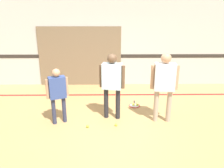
% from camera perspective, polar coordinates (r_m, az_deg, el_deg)
% --- Properties ---
extents(ground_plane, '(16.00, 16.00, 0.00)m').
position_cam_1_polar(ground_plane, '(5.22, -1.25, -9.93)').
color(ground_plane, tan).
extents(wall_back, '(16.00, 0.07, 3.20)m').
position_cam_1_polar(wall_back, '(7.56, -1.16, 11.61)').
color(wall_back, beige).
rests_on(wall_back, ground_plane).
extents(wall_panel, '(2.82, 0.05, 2.03)m').
position_cam_1_polar(wall_panel, '(7.66, -8.35, 7.09)').
color(wall_panel, '#756047').
rests_on(wall_panel, ground_plane).
extents(floor_stripe, '(14.40, 0.10, 0.01)m').
position_cam_1_polar(floor_stripe, '(6.85, -1.13, -2.83)').
color(floor_stripe, red).
rests_on(floor_stripe, ground_plane).
extents(person_instructor, '(0.59, 0.33, 1.58)m').
position_cam_1_polar(person_instructor, '(5.07, -0.00, 1.16)').
color(person_instructor, '#232328').
rests_on(person_instructor, ground_plane).
extents(person_student_left, '(0.46, 0.33, 1.30)m').
position_cam_1_polar(person_student_left, '(5.03, -14.07, -1.62)').
color(person_student_left, '#2D334C').
rests_on(person_student_left, ground_plane).
extents(person_student_right, '(0.62, 0.29, 1.63)m').
position_cam_1_polar(person_student_right, '(5.04, 13.53, 0.89)').
color(person_student_right, tan).
rests_on(person_student_right, ground_plane).
extents(racket_spare_on_floor, '(0.33, 0.51, 0.03)m').
position_cam_1_polar(racket_spare_on_floor, '(6.10, 5.86, -5.58)').
color(racket_spare_on_floor, red).
rests_on(racket_spare_on_floor, ground_plane).
extents(tennis_ball_near_instructor, '(0.07, 0.07, 0.07)m').
position_cam_1_polar(tennis_ball_near_instructor, '(5.04, 1.07, -10.59)').
color(tennis_ball_near_instructor, '#CCE038').
rests_on(tennis_ball_near_instructor, ground_plane).
extents(tennis_ball_by_spare_racket, '(0.07, 0.07, 0.07)m').
position_cam_1_polar(tennis_ball_by_spare_racket, '(6.11, 5.63, -5.31)').
color(tennis_ball_by_spare_racket, '#CCE038').
rests_on(tennis_ball_by_spare_racket, ground_plane).
extents(tennis_ball_stray_left, '(0.07, 0.07, 0.07)m').
position_cam_1_polar(tennis_ball_stray_left, '(5.01, -6.37, -10.89)').
color(tennis_ball_stray_left, '#CCE038').
rests_on(tennis_ball_stray_left, ground_plane).
extents(tennis_ball_stray_right, '(0.07, 0.07, 0.07)m').
position_cam_1_polar(tennis_ball_stray_right, '(6.09, 6.63, -5.41)').
color(tennis_ball_stray_right, '#CCE038').
rests_on(tennis_ball_stray_right, ground_plane).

